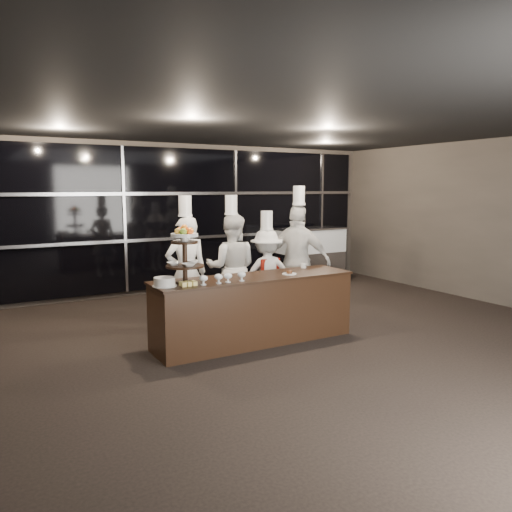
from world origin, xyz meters
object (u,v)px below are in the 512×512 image
layer_cake (164,282)px  chef_a (186,271)px  buffet_counter (254,309)px  chef_c (267,274)px  display_case (310,253)px  display_stand (185,250)px  chef_d (298,260)px  chef_b (232,267)px

layer_cake → chef_a: 1.34m
buffet_counter → chef_c: chef_c is taller
layer_cake → display_case: display_case is taller
display_stand → chef_a: size_ratio=0.37×
chef_c → chef_d: size_ratio=0.82×
buffet_counter → chef_b: bearing=77.6°
display_case → chef_d: bearing=-129.7°
buffet_counter → layer_cake: layer_cake is taller
buffet_counter → display_stand: 1.33m
display_stand → layer_cake: display_stand is taller
layer_cake → chef_c: 2.34m
display_case → chef_b: size_ratio=0.76×
chef_b → chef_d: size_ratio=0.93×
chef_b → display_stand: bearing=-136.6°
layer_cake → chef_b: 1.99m
display_case → chef_d: (-1.89, -2.28, 0.25)m
layer_cake → chef_b: bearing=38.6°
chef_a → chef_d: chef_d is taller
buffet_counter → layer_cake: 1.39m
buffet_counter → chef_c: (0.79, 0.99, 0.27)m
chef_d → buffet_counter: bearing=-147.3°
buffet_counter → chef_d: size_ratio=1.32×
layer_cake → chef_c: chef_c is taller
display_case → chef_c: (-2.40, -2.12, 0.05)m
display_case → chef_a: 4.28m
display_stand → chef_a: (0.44, 1.07, -0.46)m
layer_cake → chef_a: bearing=56.7°
layer_cake → chef_b: size_ratio=0.15×
display_stand → buffet_counter: bearing=0.0°
buffet_counter → chef_a: chef_a is taller
buffet_counter → chef_b: chef_b is taller
chef_d → layer_cake: bearing=-161.1°
display_stand → chef_b: 1.80m
chef_a → chef_d: (1.86, -0.23, 0.06)m
chef_b → buffet_counter: bearing=-102.4°
display_case → chef_c: bearing=-138.6°
layer_cake → chef_c: size_ratio=0.17×
display_stand → display_case: size_ratio=0.49×
display_stand → chef_b: (1.26, 1.19, -0.47)m
display_stand → layer_cake: size_ratio=2.48×
display_case → chef_b: 3.51m
layer_cake → display_case: bearing=35.2°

